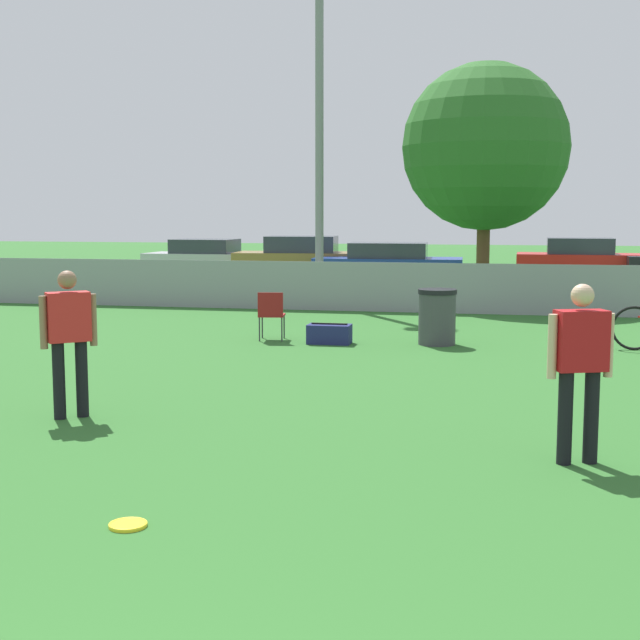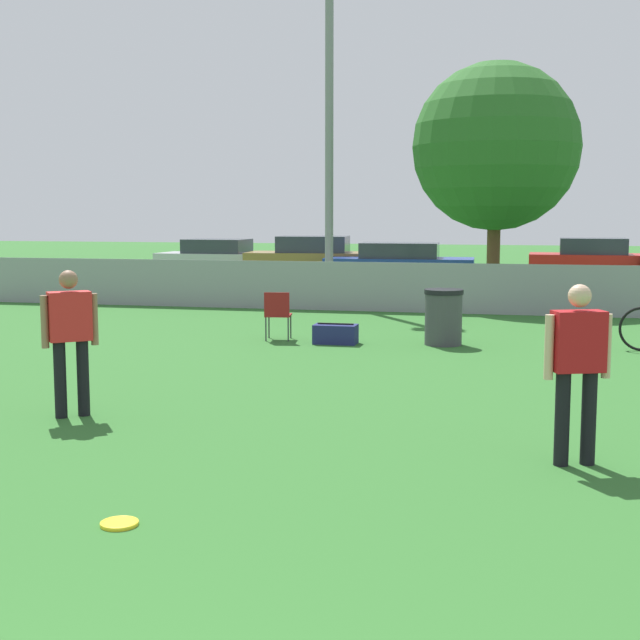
# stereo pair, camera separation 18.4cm
# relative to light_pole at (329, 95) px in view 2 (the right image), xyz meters

# --- Properties ---
(fence_backline) EXTENTS (22.58, 0.07, 1.21)m
(fence_backline) POSITION_rel_light_pole_xyz_m (2.93, -1.62, -4.41)
(fence_backline) COLOR gray
(fence_backline) RESTS_ON ground_plane
(light_pole) EXTENTS (0.90, 0.36, 8.40)m
(light_pole) POSITION_rel_light_pole_xyz_m (0.00, 0.00, 0.00)
(light_pole) COLOR gray
(light_pole) RESTS_ON ground_plane
(tree_near_pole) EXTENTS (4.05, 4.05, 5.81)m
(tree_near_pole) POSITION_rel_light_pole_xyz_m (3.88, 1.12, -1.19)
(tree_near_pole) COLOR brown
(tree_near_pole) RESTS_ON ground_plane
(player_defender_red) EXTENTS (0.57, 0.36, 1.59)m
(player_defender_red) POSITION_rel_light_pole_xyz_m (5.14, -13.22, -4.04)
(player_defender_red) COLOR black
(player_defender_red) RESTS_ON ground_plane
(player_thrower_red) EXTENTS (0.48, 0.45, 1.59)m
(player_thrower_red) POSITION_rel_light_pole_xyz_m (-0.07, -12.53, -4.04)
(player_thrower_red) COLOR black
(player_thrower_red) RESTS_ON ground_plane
(frisbee_disc) EXTENTS (0.27, 0.27, 0.03)m
(frisbee_disc) POSITION_rel_light_pole_xyz_m (1.93, -15.53, -4.95)
(frisbee_disc) COLOR yellow
(frisbee_disc) RESTS_ON ground_plane
(folding_chair_sideline) EXTENTS (0.49, 0.50, 0.84)m
(folding_chair_sideline) POSITION_rel_light_pole_xyz_m (0.53, -6.45, -4.47)
(folding_chair_sideline) COLOR #333338
(folding_chair_sideline) RESTS_ON ground_plane
(trash_bin) EXTENTS (0.65, 0.65, 0.93)m
(trash_bin) POSITION_rel_light_pole_xyz_m (3.36, -6.32, -4.49)
(trash_bin) COLOR #3F3F44
(trash_bin) RESTS_ON ground_plane
(gear_bag_sideline) EXTENTS (0.72, 0.40, 0.35)m
(gear_bag_sideline) POSITION_rel_light_pole_xyz_m (1.58, -6.61, -4.80)
(gear_bag_sideline) COLOR navy
(gear_bag_sideline) RESTS_ON ground_plane
(parked_car_silver) EXTENTS (4.03, 1.87, 1.29)m
(parked_car_silver) POSITION_rel_light_pole_xyz_m (-5.61, 7.66, -4.33)
(parked_car_silver) COLOR black
(parked_car_silver) RESTS_ON ground_plane
(parked_car_tan) EXTENTS (4.43, 2.15, 1.44)m
(parked_car_tan) POSITION_rel_light_pole_xyz_m (-2.08, 7.00, -4.26)
(parked_car_tan) COLOR black
(parked_car_tan) RESTS_ON ground_plane
(parked_car_blue) EXTENTS (4.55, 1.90, 1.28)m
(parked_car_blue) POSITION_rel_light_pole_xyz_m (0.91, 5.80, -4.32)
(parked_car_blue) COLOR black
(parked_car_blue) RESTS_ON ground_plane
(parked_car_red) EXTENTS (4.01, 1.84, 1.38)m
(parked_car_red) POSITION_rel_light_pole_xyz_m (6.75, 8.78, -4.30)
(parked_car_red) COLOR black
(parked_car_red) RESTS_ON ground_plane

